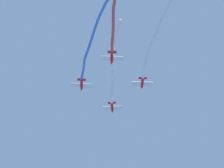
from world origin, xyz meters
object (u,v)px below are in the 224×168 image
Objects in this scene: airplane_left_wing at (82,85)px; airplane_lead at (112,108)px; airplane_right_wing at (142,83)px; airplane_slot at (112,58)px.

airplane_lead is at bearing -48.66° from airplane_left_wing.
airplane_lead is 0.98× the size of airplane_right_wing.
airplane_slot is at bearing -176.98° from airplane_lead.
airplane_left_wing is at bearing 138.01° from airplane_lead.
airplane_right_wing is (0.93, -17.49, 0.70)m from airplane_left_wing.
airplane_lead reaches higher than airplane_left_wing.
airplane_left_wing is 17.53m from airplane_right_wing.
airplane_slot is at bearing 132.78° from airplane_right_wing.
airplane_lead is 12.40m from airplane_left_wing.
airplane_left_wing is (-9.21, 8.29, -0.40)m from airplane_lead.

